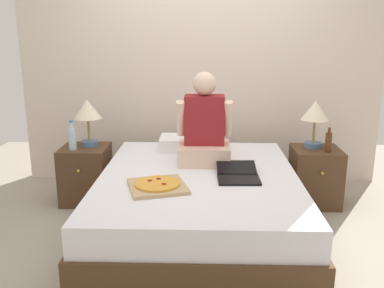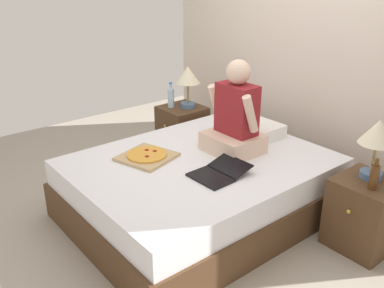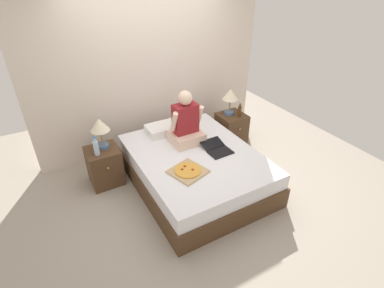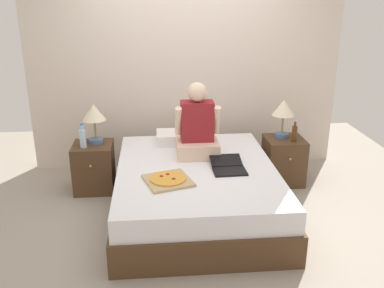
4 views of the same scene
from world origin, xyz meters
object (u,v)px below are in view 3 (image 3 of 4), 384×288
Objects in this scene: nightstand_right at (231,129)px; pizza_box at (188,171)px; bed at (195,169)px; water_bottle at (96,148)px; nightstand_left at (105,166)px; laptop at (218,149)px; lamp_on_left_nightstand at (100,127)px; person_seated at (186,124)px; lamp_on_right_nightstand at (230,96)px; beer_bottle at (240,111)px.

pizza_box reaches higher than nightstand_right.
bed is 7.48× the size of water_bottle.
laptop is at bearing -28.33° from nightstand_left.
nightstand_left is at bearing 129.22° from pizza_box.
lamp_on_left_nightstand is at bearing 51.37° from nightstand_left.
nightstand_right is at bearing 17.18° from person_seated.
lamp_on_left_nightstand and lamp_on_right_nightstand have the same top height.
lamp_on_right_nightstand is at bearing 120.93° from nightstand_right.
person_seated is 0.57m from laptop.
bed is at bearing 163.17° from laptop.
lamp_on_right_nightstand is at bearing 0.00° from lamp_on_left_nightstand.
laptop is at bearing 21.23° from pizza_box.
person_seated is 1.56× the size of pizza_box.
nightstand_right is 1.14m from laptop.
bed is 1.38m from water_bottle.
person_seated reaches higher than lamp_on_left_nightstand.
nightstand_left is at bearing 48.35° from water_bottle.
bed is at bearing -154.18° from beer_bottle.
lamp_on_left_nightstand is at bearing 178.68° from nightstand_right.
water_bottle reaches higher than beer_bottle.
nightstand_right is (2.18, -0.05, -0.60)m from lamp_on_left_nightstand.
pizza_box reaches higher than bed.
nightstand_right is at bearing 0.00° from nightstand_left.
nightstand_left is 2.27m from lamp_on_right_nightstand.
lamp_on_right_nightstand is at bearing 123.69° from beer_bottle.
lamp_on_left_nightstand is at bearing 161.12° from person_seated.
beer_bottle is 1.17m from person_seated.
lamp_on_left_nightstand is at bearing 149.41° from laptop.
lamp_on_right_nightstand is 0.58× the size of person_seated.
person_seated is at bearing 82.94° from bed.
lamp_on_right_nightstand is at bearing 46.52° from laptop.
beer_bottle reaches higher than nightstand_right.
laptop reaches higher than nightstand_left.
bed is at bearing -33.98° from lamp_on_left_nightstand.
water_bottle is at bearing 134.58° from pizza_box.
nightstand_right is (1.11, 0.67, 0.02)m from bed.
lamp_on_right_nightstand is 1.11m from person_seated.
nightstand_right is 1.74m from pizza_box.
lamp_on_right_nightstand is at bearing 1.31° from nightstand_left.
lamp_on_left_nightstand is at bearing 49.40° from water_bottle.
nightstand_left is at bearing 148.84° from bed.
person_seated is (1.15, -0.33, 0.53)m from nightstand_left.
lamp_on_right_nightstand is 1.17m from laptop.
nightstand_left is at bearing -128.63° from lamp_on_left_nightstand.
beer_bottle is 1.10m from laptop.
nightstand_left is 1.99× the size of water_bottle.
laptop is at bearing -58.54° from person_seated.
beer_bottle is at bearing 37.28° from laptop.
pizza_box is (0.81, -1.00, 0.26)m from nightstand_left.
nightstand_left is 0.60m from lamp_on_left_nightstand.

